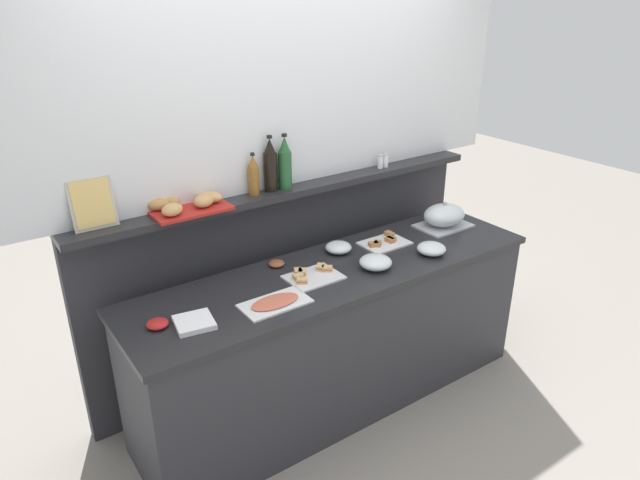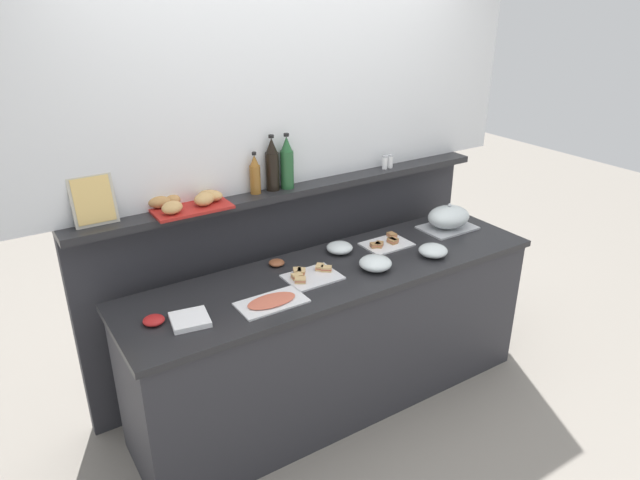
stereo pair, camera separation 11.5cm
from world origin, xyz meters
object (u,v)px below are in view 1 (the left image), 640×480
Objects in this scene: glass_bowl_small at (376,263)px; glass_bowl_medium at (338,248)px; condiment_bowl_teal at (277,263)px; glass_bowl_large at (431,249)px; napkin_stack at (194,322)px; wine_bottle_dark at (270,166)px; sandwich_platter_rear at (384,242)px; sandwich_platter_side at (312,276)px; vinegar_bottle_amber at (253,176)px; condiment_bowl_dark at (157,323)px; framed_picture at (92,203)px; cold_cuts_platter at (275,303)px; pepper_shaker at (386,160)px; bread_basket at (186,205)px; wine_bottle_green at (285,164)px; salt_shaker at (380,162)px; serving_cloche at (444,216)px.

glass_bowl_medium is at bearing 98.87° from glass_bowl_small.
glass_bowl_large is at bearing -24.92° from condiment_bowl_teal.
wine_bottle_dark reaches higher than napkin_stack.
sandwich_platter_rear is 3.22× the size of condiment_bowl_teal.
sandwich_platter_side is at bearing 168.17° from glass_bowl_large.
glass_bowl_small is 0.79m from wine_bottle_dark.
glass_bowl_small reaches higher than glass_bowl_medium.
wine_bottle_dark is at bearing 0.09° from vinegar_bottle_amber.
wine_bottle_dark is (0.11, 0.23, 0.48)m from condiment_bowl_teal.
framed_picture is at bearing 101.15° from condiment_bowl_dark.
napkin_stack is at bearing 172.27° from cold_cuts_platter.
glass_bowl_large is 0.70m from pepper_shaker.
sandwich_platter_rear is 1.20m from bread_basket.
sandwich_platter_side reaches higher than napkin_stack.
sandwich_platter_side is 0.69× the size of bread_basket.
condiment_bowl_teal is (-0.08, 0.22, 0.00)m from sandwich_platter_side.
condiment_bowl_teal reaches higher than cold_cuts_platter.
wine_bottle_dark reaches higher than pepper_shaker.
sandwich_platter_rear is 1.45m from condiment_bowl_dark.
wine_bottle_green is at bearing -1.51° from framed_picture.
wine_bottle_dark reaches higher than glass_bowl_large.
vinegar_bottle_amber is (0.00, 0.23, 0.44)m from condiment_bowl_teal.
napkin_stack is at bearing -112.96° from bread_basket.
sandwich_platter_rear is 1.66× the size of napkin_stack.
glass_bowl_large is 0.53× the size of wine_bottle_green.
wine_bottle_dark is at bearing 148.96° from sandwich_platter_rear.
condiment_bowl_dark is 1.14× the size of pepper_shaker.
framed_picture reaches higher than glass_bowl_medium.
cold_cuts_platter is 1.31m from salt_shaker.
glass_bowl_small is at bearing -133.94° from pepper_shaker.
napkin_stack reaches higher than cold_cuts_platter.
serving_cloche is at bearing -50.98° from salt_shaker.
glass_bowl_large is at bearing -20.33° from framed_picture.
vinegar_bottle_amber is 0.58× the size of bread_basket.
glass_bowl_small is 0.82m from vinegar_bottle_amber.
vinegar_bottle_amber is (0.77, 0.45, 0.44)m from condiment_bowl_dark.
pepper_shaker reaches higher than condiment_bowl_dark.
sandwich_platter_side is 3.26× the size of salt_shaker.
vinegar_bottle_amber reaches higher than napkin_stack.
sandwich_platter_side is at bearing 23.14° from cold_cuts_platter.
condiment_bowl_dark is at bearing -155.89° from wine_bottle_green.
vinegar_bottle_amber is at bearing 175.77° from wine_bottle_green.
glass_bowl_small is 1.81× the size of condiment_bowl_dark.
sandwich_platter_rear is 0.94m from cold_cuts_platter.
vinegar_bottle_amber is (-0.68, 0.34, 0.45)m from sandwich_platter_rear.
condiment_bowl_teal is at bearing 110.03° from sandwich_platter_side.
cold_cuts_platter is at bearing -170.81° from serving_cloche.
wine_bottle_dark is (0.88, 0.45, 0.48)m from condiment_bowl_dark.
glass_bowl_large is 0.98× the size of napkin_stack.
serving_cloche is 1.36× the size of framed_picture.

